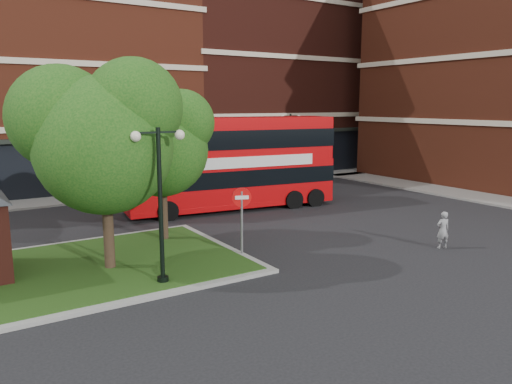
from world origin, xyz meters
TOP-DOWN VIEW (x-y plane):
  - ground at (0.00, 0.00)m, footprint 120.00×120.00m
  - pavement_far at (0.00, 16.50)m, footprint 44.00×3.00m
  - pavement_side at (16.50, 2.00)m, footprint 3.00×28.00m
  - terrace_far_right at (14.00, 24.00)m, footprint 18.00×12.00m
  - traffic_island at (-8.00, 3.00)m, footprint 12.60×7.60m
  - tree_island_west at (-6.60, 2.58)m, footprint 5.40×4.71m
  - tree_island_east at (-3.58, 5.06)m, footprint 4.46×3.90m
  - lamp_island at (-5.50, 0.20)m, footprint 1.72×0.36m
  - lamp_far_left at (2.00, 14.50)m, footprint 1.72×0.36m
  - lamp_far_right at (10.00, 14.50)m, footprint 1.72×0.36m
  - bus at (2.15, 9.24)m, footprint 11.69×4.08m
  - woman at (5.50, -1.88)m, footprint 0.63×0.51m
  - car_silver at (-1.47, 14.50)m, footprint 4.13×2.06m
  - car_white at (8.60, 16.00)m, footprint 4.53×2.01m
  - no_entry_sign at (-1.80, 1.50)m, footprint 0.69×0.33m

SIDE VIEW (x-z plane):
  - ground at x=0.00m, z-range 0.00..0.00m
  - pavement_far at x=0.00m, z-range 0.00..0.12m
  - pavement_side at x=16.50m, z-range 0.00..0.12m
  - traffic_island at x=-8.00m, z-range -0.01..0.14m
  - car_silver at x=-1.47m, z-range 0.00..1.35m
  - car_white at x=8.60m, z-range 0.00..1.45m
  - woman at x=5.50m, z-range 0.00..1.50m
  - no_entry_sign at x=-1.80m, z-range 0.56..3.20m
  - lamp_island at x=-5.50m, z-range 0.33..5.33m
  - lamp_far_left at x=2.00m, z-range 0.33..5.33m
  - lamp_far_right at x=10.00m, z-range 0.33..5.33m
  - bus at x=2.15m, z-range 0.68..5.05m
  - tree_island_east at x=-3.58m, z-range 1.10..7.39m
  - tree_island_west at x=-6.60m, z-range 1.19..8.40m
  - terrace_far_right at x=14.00m, z-range 0.00..16.00m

